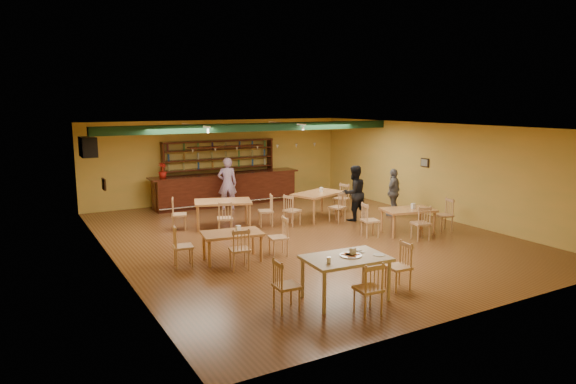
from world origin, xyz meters
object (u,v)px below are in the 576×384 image
patron_right_a (354,193)px  near_table (345,278)px  dining_table_b (318,205)px  dining_table_d (408,221)px  dining_table_a (223,214)px  patron_bar (227,184)px  dining_table_c (232,247)px  bar_counter (226,189)px

patron_right_a → near_table: bearing=50.4°
near_table → patron_right_a: 6.57m
dining_table_b → dining_table_d: size_ratio=1.17×
dining_table_d → patron_right_a: patron_right_a is taller
dining_table_a → near_table: 6.25m
dining_table_b → patron_bar: bearing=106.7°
near_table → patron_bar: size_ratio=0.85×
dining_table_a → patron_right_a: 4.09m
dining_table_d → patron_right_a: (-0.33, 2.07, 0.51)m
near_table → patron_right_a: patron_right_a is taller
near_table → patron_bar: bearing=85.6°
dining_table_d → patron_bar: size_ratio=0.79×
dining_table_c → dining_table_d: (5.28, -0.12, 0.01)m
patron_bar → patron_right_a: bearing=145.0°
bar_counter → dining_table_d: size_ratio=3.88×
dining_table_a → dining_table_d: dining_table_a is taller
bar_counter → dining_table_c: size_ratio=4.04×
bar_counter → patron_bar: 0.94m
dining_table_a → dining_table_d: (4.25, -3.16, -0.05)m
bar_counter → patron_right_a: 4.98m
bar_counter → dining_table_b: size_ratio=3.33×
dining_table_b → dining_table_c: bearing=-165.9°
patron_bar → near_table: bearing=98.2°
near_table → dining_table_c: bearing=109.6°
near_table → patron_bar: patron_bar is taller
dining_table_d → near_table: near_table is taller
dining_table_d → dining_table_c: bearing=-168.5°
bar_counter → dining_table_a: size_ratio=3.38×
dining_table_b → dining_table_d: 3.09m
patron_bar → patron_right_a: patron_bar is taller
dining_table_d → bar_counter: bearing=126.4°
dining_table_a → patron_right_a: bearing=2.8°
dining_table_b → dining_table_c: dining_table_b is taller
dining_table_c → patron_right_a: (4.94, 1.96, 0.52)m
bar_counter → dining_table_c: bar_counter is taller
bar_counter → dining_table_d: bar_counter is taller
bar_counter → dining_table_d: (2.80, -6.39, -0.21)m
near_table → dining_table_b: bearing=65.4°
dining_table_a → dining_table_d: size_ratio=1.15×
dining_table_c → dining_table_d: size_ratio=0.96×
dining_table_a → patron_right_a: (3.92, -1.09, 0.46)m
dining_table_c → patron_bar: bearing=77.6°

